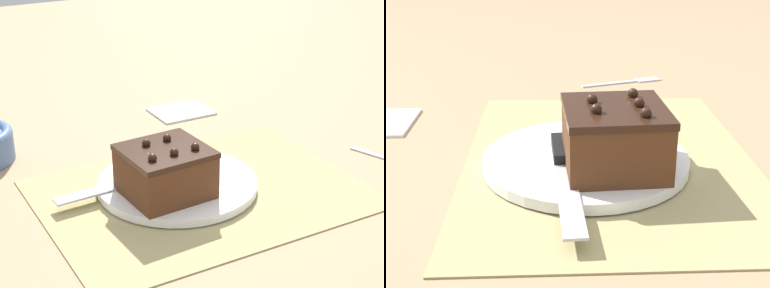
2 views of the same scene
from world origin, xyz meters
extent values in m
plane|color=#9E7F5B|center=(0.00, 0.00, 0.00)|extent=(3.00, 3.00, 0.00)
cube|color=tan|center=(0.00, 0.00, 0.00)|extent=(0.46, 0.34, 0.00)
cylinder|color=white|center=(0.02, -0.03, 0.01)|extent=(0.24, 0.24, 0.01)
cube|color=#512D19|center=(0.06, 0.00, 0.05)|extent=(0.12, 0.11, 0.06)
cube|color=black|center=(0.06, 0.00, 0.08)|extent=(0.12, 0.11, 0.01)
sphere|color=black|center=(0.02, 0.02, 0.09)|extent=(0.01, 0.01, 0.01)
sphere|color=black|center=(0.04, -0.02, 0.09)|extent=(0.01, 0.01, 0.01)
sphere|color=black|center=(0.06, 0.02, 0.09)|extent=(0.01, 0.01, 0.01)
sphere|color=black|center=(0.08, -0.02, 0.09)|extent=(0.01, 0.01, 0.01)
sphere|color=black|center=(0.09, 0.03, 0.09)|extent=(0.01, 0.01, 0.01)
cube|color=black|center=(0.02, -0.06, 0.02)|extent=(0.07, 0.02, 0.01)
cube|color=#B7BABF|center=(0.13, -0.05, 0.02)|extent=(0.15, 0.03, 0.00)
cube|color=#B7BABF|center=(-0.32, 0.03, 0.00)|extent=(0.04, 0.10, 0.01)
cube|color=#B7BABF|center=(-0.34, 0.10, 0.00)|extent=(0.03, 0.05, 0.01)
camera|label=1|loc=(0.42, 0.72, 0.44)|focal=60.00mm
camera|label=2|loc=(0.59, -0.06, 0.26)|focal=50.00mm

